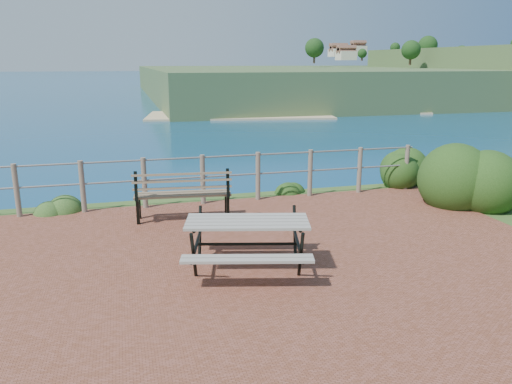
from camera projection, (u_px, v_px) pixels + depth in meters
ground at (241, 268)px, 7.02m from camera, size 10.00×7.00×0.12m
ocean at (123, 68)px, 193.88m from camera, size 1200.00×1200.00×0.00m
safety_railing at (203, 177)px, 10.00m from camera, size 9.40×0.10×1.00m
distant_bay at (494, 70)px, 239.91m from camera, size 290.00×232.36×24.00m
picnic_table at (247, 239)px, 6.85m from camera, size 1.78×1.41×0.70m
park_bench at (183, 186)px, 8.97m from camera, size 1.76×0.61×0.97m
shrub_right_front at (484, 209)px, 9.82m from camera, size 1.47×1.47×2.08m
shrub_right_edge at (406, 186)px, 11.63m from camera, size 1.11×1.11×1.58m
shrub_lip_west at (57, 211)px, 9.69m from camera, size 0.82×0.82×0.58m
shrub_lip_east at (288, 193)px, 11.04m from camera, size 0.67×0.67×0.37m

